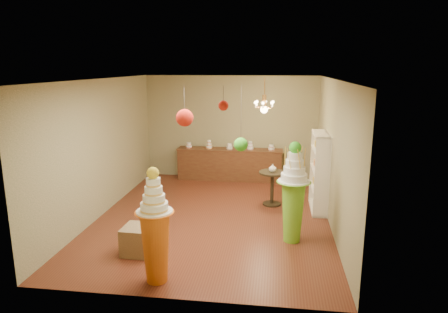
# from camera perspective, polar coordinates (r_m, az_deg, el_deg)

# --- Properties ---
(floor) EXTENTS (6.50, 6.50, 0.00)m
(floor) POSITION_cam_1_polar(r_m,az_deg,el_deg) (8.97, -1.49, -8.55)
(floor) COLOR #582617
(floor) RESTS_ON ground
(ceiling) EXTENTS (6.50, 6.50, 0.00)m
(ceiling) POSITION_cam_1_polar(r_m,az_deg,el_deg) (8.35, -1.61, 10.98)
(ceiling) COLOR silver
(ceiling) RESTS_ON ground
(wall_back) EXTENTS (5.00, 0.04, 3.00)m
(wall_back) POSITION_cam_1_polar(r_m,az_deg,el_deg) (11.71, 0.98, 4.15)
(wall_back) COLOR gray
(wall_back) RESTS_ON ground
(wall_front) EXTENTS (5.00, 0.04, 3.00)m
(wall_front) POSITION_cam_1_polar(r_m,az_deg,el_deg) (5.47, -7.01, -6.20)
(wall_front) COLOR gray
(wall_front) RESTS_ON ground
(wall_left) EXTENTS (0.04, 6.50, 3.00)m
(wall_left) POSITION_cam_1_polar(r_m,az_deg,el_deg) (9.26, -17.01, 1.25)
(wall_left) COLOR gray
(wall_left) RESTS_ON ground
(wall_right) EXTENTS (0.04, 6.50, 3.00)m
(wall_right) POSITION_cam_1_polar(r_m,az_deg,el_deg) (8.51, 15.31, 0.37)
(wall_right) COLOR gray
(wall_right) RESTS_ON ground
(pedestal_green) EXTENTS (0.74, 0.74, 1.93)m
(pedestal_green) POSITION_cam_1_polar(r_m,az_deg,el_deg) (7.61, 9.85, -6.03)
(pedestal_green) COLOR #6FBD29
(pedestal_green) RESTS_ON floor
(pedestal_orange) EXTENTS (0.67, 0.67, 1.83)m
(pedestal_orange) POSITION_cam_1_polar(r_m,az_deg,el_deg) (6.27, -9.76, -11.25)
(pedestal_orange) COLOR orange
(pedestal_orange) RESTS_ON floor
(burlap_riser) EXTENTS (0.56, 0.56, 0.50)m
(burlap_riser) POSITION_cam_1_polar(r_m,az_deg,el_deg) (7.41, -12.02, -11.56)
(burlap_riser) COLOR olive
(burlap_riser) RESTS_ON floor
(sideboard) EXTENTS (3.04, 0.54, 1.16)m
(sideboard) POSITION_cam_1_polar(r_m,az_deg,el_deg) (11.63, 0.80, -1.04)
(sideboard) COLOR #542F1A
(sideboard) RESTS_ON floor
(shelving_unit) EXTENTS (0.33, 1.20, 1.80)m
(shelving_unit) POSITION_cam_1_polar(r_m,az_deg,el_deg) (9.40, 13.49, -2.11)
(shelving_unit) COLOR white
(shelving_unit) RESTS_ON floor
(round_table) EXTENTS (0.80, 0.80, 0.82)m
(round_table) POSITION_cam_1_polar(r_m,az_deg,el_deg) (9.59, 6.90, -3.86)
(round_table) COLOR black
(round_table) RESTS_ON floor
(vase) EXTENTS (0.21, 0.21, 0.19)m
(vase) POSITION_cam_1_polar(r_m,az_deg,el_deg) (9.49, 6.96, -1.62)
(vase) COLOR white
(vase) RESTS_ON round_table
(pom_red_left) EXTENTS (0.27, 0.27, 0.65)m
(pom_red_left) POSITION_cam_1_polar(r_m,az_deg,el_deg) (6.24, -5.65, 5.52)
(pom_red_left) COLOR #3B342B
(pom_red_left) RESTS_ON ceiling
(pom_green_mid) EXTENTS (0.23, 0.23, 1.14)m
(pom_green_mid) POSITION_cam_1_polar(r_m,az_deg,el_deg) (6.71, 2.42, 1.75)
(pom_green_mid) COLOR #3B342B
(pom_green_mid) RESTS_ON ceiling
(pom_red_right) EXTENTS (0.15, 0.15, 0.35)m
(pom_red_right) POSITION_cam_1_polar(r_m,az_deg,el_deg) (5.69, -0.09, 7.29)
(pom_red_right) COLOR #3B342B
(pom_red_right) RESTS_ON ceiling
(chandelier) EXTENTS (0.70, 0.70, 0.85)m
(chandelier) POSITION_cam_1_polar(r_m,az_deg,el_deg) (9.64, 5.75, 7.02)
(chandelier) COLOR #E09D4F
(chandelier) RESTS_ON ceiling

